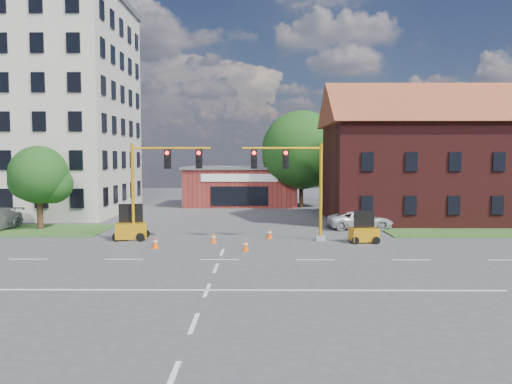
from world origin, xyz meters
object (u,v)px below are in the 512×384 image
(trailer_west, at_px, (131,229))
(trailer_east, at_px, (364,233))
(signal_mast_east, at_px, (295,179))
(pickup_white, at_px, (360,220))
(signal_mast_west, at_px, (158,179))

(trailer_west, distance_m, trailer_east, 14.87)
(signal_mast_east, xyz_separation_m, pickup_white, (5.23, 5.17, -3.25))
(trailer_west, bearing_deg, trailer_east, -16.22)
(trailer_east, bearing_deg, signal_mast_west, 169.09)
(trailer_west, xyz_separation_m, trailer_east, (14.84, -0.94, -0.10))
(signal_mast_east, bearing_deg, signal_mast_west, 180.00)
(signal_mast_west, bearing_deg, trailer_west, 173.53)
(signal_mast_east, relative_size, trailer_west, 2.78)
(trailer_west, bearing_deg, signal_mast_east, -13.73)
(trailer_east, distance_m, pickup_white, 5.98)
(signal_mast_west, distance_m, signal_mast_east, 8.71)
(signal_mast_west, relative_size, trailer_west, 2.78)
(signal_mast_east, height_order, pickup_white, signal_mast_east)
(signal_mast_west, xyz_separation_m, trailer_west, (-1.85, 0.21, -3.22))
(signal_mast_west, distance_m, pickup_white, 15.22)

